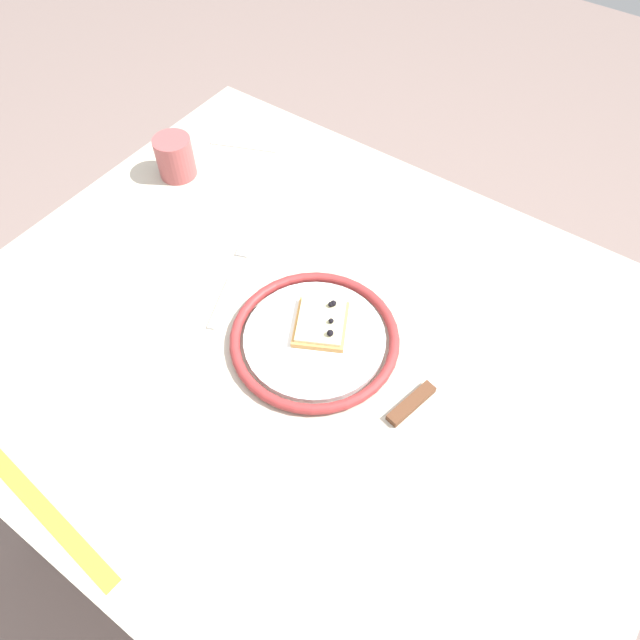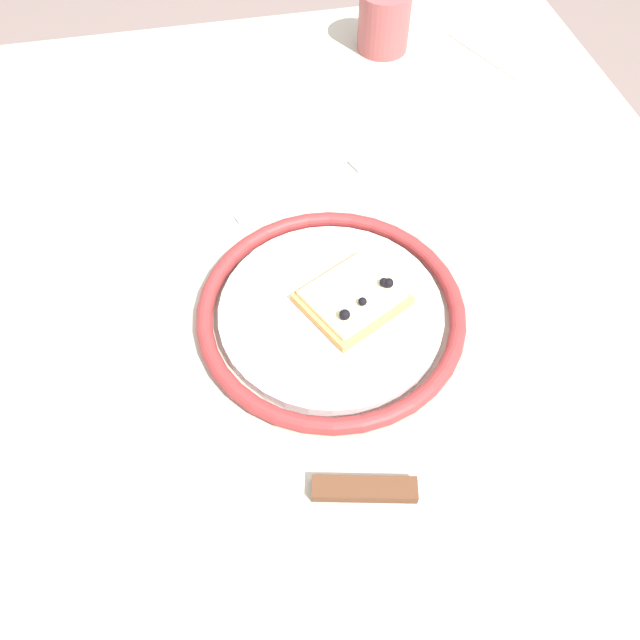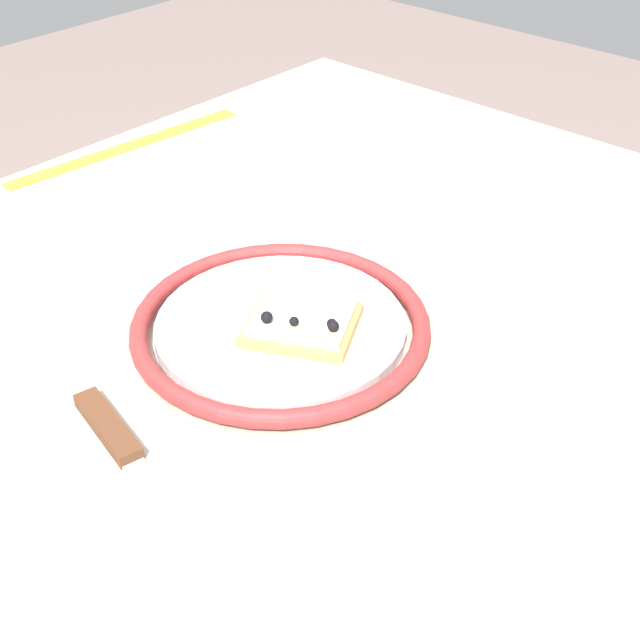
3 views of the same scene
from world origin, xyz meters
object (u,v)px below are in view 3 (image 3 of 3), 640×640
Objects in this scene: measuring_tape at (128,147)px; knife at (126,451)px; fork at (422,257)px; pizza_slice_near at (302,323)px; dining_table at (292,396)px; plate at (283,327)px.

knife is at bearing 57.10° from measuring_tape.
knife is at bearing 0.57° from fork.
knife is at bearing -0.60° from pizza_slice_near.
knife is (0.20, -0.00, -0.02)m from pizza_slice_near.
knife is 1.24× the size of fork.
fork is 0.57× the size of measuring_tape.
pizza_slice_near is (0.01, 0.02, 0.11)m from dining_table.
plate is (0.01, 0.00, 0.09)m from dining_table.
dining_table is at bearing -174.13° from knife.
plate is 2.23× the size of pizza_slice_near.
measuring_tape is (-0.16, -0.44, -0.01)m from plate.
plate is 0.02m from pizza_slice_near.
dining_table is 0.11m from pizza_slice_near.
measuring_tape is at bearing -110.12° from plate.
pizza_slice_near is 0.52× the size of knife.
dining_table is 4.83× the size of knife.
plate is at bearing 74.85° from measuring_tape.
knife is at bearing 5.87° from dining_table.
measuring_tape is at bearing -108.92° from pizza_slice_near.
fork is 0.45m from measuring_tape.
pizza_slice_near reaches higher than knife.
plate reaches higher than fork.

